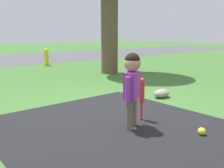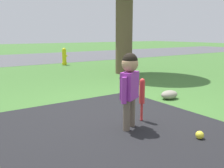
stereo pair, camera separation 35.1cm
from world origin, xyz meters
name	(u,v)px [view 2 (the right image)]	position (x,y,z in m)	size (l,w,h in m)	color
ground_plane	(115,112)	(0.00, 0.00, 0.00)	(60.00, 60.00, 0.00)	#3D6B2D
child	(130,80)	(-0.25, -0.68, 0.64)	(0.36, 0.26, 0.99)	#6B5B4C
baseball_bat	(142,94)	(0.08, -0.55, 0.40)	(0.08, 0.08, 0.62)	red
sports_ball	(200,135)	(0.23, -1.41, 0.05)	(0.10, 0.10, 0.10)	yellow
fire_hydrant	(64,57)	(1.83, 6.18, 0.33)	(0.23, 0.20, 0.68)	yellow
edging_rock	(169,95)	(1.33, 0.09, 0.08)	(0.36, 0.25, 0.17)	gray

